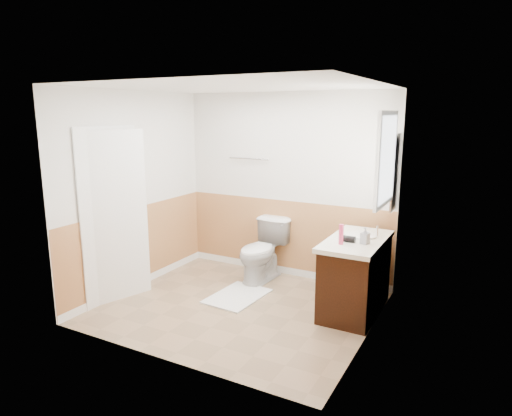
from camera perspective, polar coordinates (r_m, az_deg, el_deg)
The scene contains 32 objects.
floor at distance 5.38m, azimuth -2.25°, elevation -12.46°, with size 3.00×3.00×0.00m, color #8C7051.
ceiling at distance 4.90m, azimuth -2.50°, elevation 15.19°, with size 3.00×3.00×0.00m, color white.
wall_back at distance 6.13m, azimuth 3.82°, elevation 2.81°, with size 3.00×3.00×0.00m, color silver.
wall_front at distance 3.96m, azimuth -11.98°, elevation -2.57°, with size 3.00×3.00×0.00m, color silver.
wall_left at distance 5.89m, azimuth -15.06°, elevation 2.04°, with size 3.00×3.00×0.00m, color silver.
wall_right at distance 4.44m, azimuth 14.57°, elevation -1.11°, with size 3.00×3.00×0.00m, color silver.
wainscot_back at distance 6.28m, azimuth 3.68°, elevation -3.97°, with size 3.00×3.00×0.00m, color #B78049.
wainscot_front at distance 4.21m, azimuth -11.42°, elevation -12.45°, with size 3.00×3.00×0.00m, color #B78049.
wainscot_left at distance 6.05m, azimuth -14.59°, elevation -4.98°, with size 2.60×2.60×0.00m, color #B78049.
wainscot_right at distance 4.66m, azimuth 13.93°, elevation -10.11°, with size 2.60×2.60×0.00m, color #B78049.
toilet at distance 6.05m, azimuth 0.76°, elevation -5.47°, with size 0.46×0.81×0.82m, color silver.
bath_mat at distance 5.65m, azimuth -2.37°, elevation -11.11°, with size 0.55×0.80×0.02m, color white.
vanity_cabinet at distance 5.27m, azimuth 12.49°, elevation -8.59°, with size 0.55×1.10×0.80m, color black.
vanity_knob_left at distance 5.21m, azimuth 9.07°, elevation -6.93°, with size 0.03×0.03×0.03m, color silver.
vanity_knob_right at distance 5.39m, azimuth 9.77°, elevation -6.31°, with size 0.03×0.03×0.03m, color silver.
countertop at distance 5.14m, azimuth 12.60°, elevation -4.13°, with size 0.60×1.15×0.05m, color silver.
sink_basin at distance 5.26m, azimuth 13.17°, elevation -3.37°, with size 0.36×0.36×0.02m, color white.
faucet at distance 5.21m, azimuth 15.11°, elevation -2.95°, with size 0.02×0.02×0.14m, color silver.
lotion_bottle at distance 4.87m, azimuth 10.74°, elevation -3.31°, with size 0.05×0.05×0.22m, color #D53763.
soap_dispenser at distance 4.95m, azimuth 13.68°, elevation -3.43°, with size 0.08×0.08×0.18m, color gray.
hair_dryer_body at distance 4.99m, azimuth 11.70°, elevation -3.86°, with size 0.07×0.07×0.14m, color black.
hair_dryer_handle at distance 5.01m, azimuth 11.37°, elevation -4.14°, with size 0.03×0.03×0.07m, color black.
mirror_panel at distance 5.45m, azimuth 17.28°, elevation 4.33°, with size 0.02×0.35×0.90m, color silver.
window_frame at distance 4.93m, azimuth 16.19°, elevation 5.98°, with size 0.04×0.80×1.00m, color white.
window_glass at distance 4.93m, azimuth 16.37°, elevation 5.97°, with size 0.01×0.70×0.90m, color white.
door at distance 5.55m, azimuth -17.34°, elevation -1.11°, with size 0.05×0.80×2.04m, color white.
door_frame at distance 5.60m, azimuth -17.89°, elevation -0.93°, with size 0.02×0.92×2.10m, color white.
door_knob at distance 5.75m, azimuth -14.54°, elevation -1.21°, with size 0.06×0.06×0.06m, color silver.
towel_bar at distance 6.28m, azimuth -0.93°, elevation 6.28°, with size 0.02×0.02×0.62m, color silver.
tp_holder_bar at distance 6.22m, azimuth 2.64°, elevation -2.22°, with size 0.02×0.02×0.14m, color silver.
tp_roll at distance 6.22m, azimuth 2.64°, elevation -2.22°, with size 0.11×0.11×0.10m, color white.
tp_sheet at distance 6.25m, azimuth 2.63°, elevation -3.20°, with size 0.10×0.01×0.16m, color white.
Camera 1 is at (2.49, -4.21, 2.23)m, focal length 31.53 mm.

